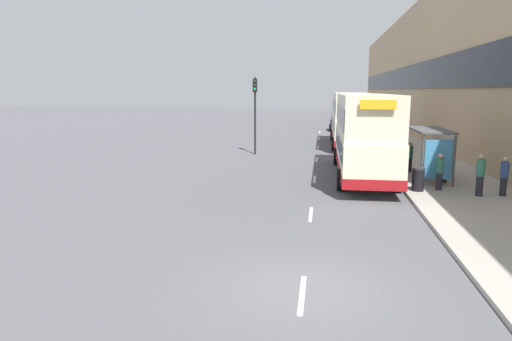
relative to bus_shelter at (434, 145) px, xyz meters
name	(u,v)px	position (x,y,z in m)	size (l,w,h in m)	color
ground_plane	(303,288)	(-5.77, -13.23, -1.88)	(220.00, 220.00, 0.00)	#515156
pavement	(383,134)	(0.73, 25.27, -1.81)	(5.00, 93.00, 0.14)	#A39E93
terrace_facade	(427,70)	(4.72, 25.27, 4.58)	(3.10, 93.00, 12.92)	tan
lane_mark_0	(302,294)	(-5.77, -13.57, -1.87)	(0.12, 2.00, 0.01)	silver
lane_mark_1	(311,214)	(-5.77, -6.81, -1.87)	(0.12, 2.00, 0.01)	silver
lane_mark_2	(315,179)	(-5.77, -0.05, -1.87)	(0.12, 2.00, 0.01)	silver
lane_mark_3	(317,160)	(-5.77, 6.72, -1.87)	(0.12, 2.00, 0.01)	silver
lane_mark_4	(318,147)	(-5.77, 13.48, -1.87)	(0.12, 2.00, 0.01)	silver
lane_mark_5	(319,138)	(-5.77, 20.24, -1.87)	(0.12, 2.00, 0.01)	silver
lane_mark_6	(320,132)	(-5.77, 27.00, -1.87)	(0.12, 2.00, 0.01)	silver
bus_shelter	(434,145)	(0.00, 0.00, 0.00)	(1.60, 4.20, 2.48)	#4C4C51
double_decker_bus_near	(364,134)	(-3.30, 0.99, 0.41)	(2.85, 11.39, 4.30)	beige
double_decker_bus_ahead	(349,118)	(-3.32, 14.88, 0.41)	(2.85, 11.19, 4.30)	beige
car_0	(339,123)	(-3.69, 29.26, -1.00)	(2.05, 4.05, 1.77)	black
car_1	(339,115)	(-3.11, 45.84, -1.03)	(1.97, 4.46, 1.71)	#B7B799
car_2	(340,119)	(-3.32, 36.33, -0.97)	(1.98, 4.32, 1.85)	silver
car_3	(340,112)	(-2.66, 56.30, -0.97)	(2.05, 4.08, 1.85)	silver
pedestrian_at_shelter	(480,175)	(1.13, -3.37, -0.83)	(0.35, 0.35, 1.77)	#23232D
pedestrian_1	(440,172)	(-0.26, -2.41, -0.91)	(0.32, 0.32, 1.62)	#23232D
pedestrian_2	(410,157)	(-0.75, 2.06, -0.91)	(0.32, 0.32, 1.62)	#23232D
pedestrian_3	(445,164)	(0.40, -0.58, -0.87)	(0.34, 0.34, 1.69)	#23232D
pedestrian_4	(504,176)	(2.13, -3.20, -0.89)	(0.33, 0.33, 1.66)	#23232D
litter_bin	(418,179)	(-1.22, -2.73, -1.21)	(0.55, 0.55, 1.05)	black
traffic_light_far_kerb	(255,103)	(-10.17, 8.69, 1.72)	(0.30, 0.32, 5.39)	black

